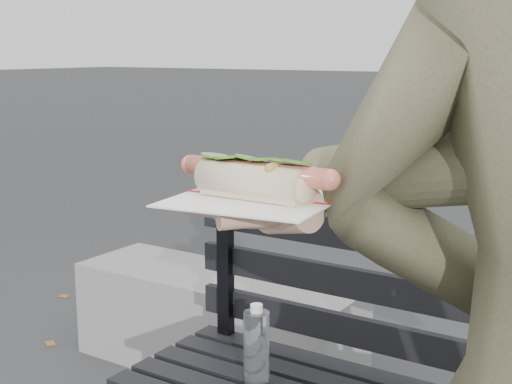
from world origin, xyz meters
TOP-DOWN VIEW (x-y plane):
  - concrete_block at (-1.10, 1.55)m, footprint 1.20×0.40m
  - held_hotdog at (0.26, 0.11)m, footprint 0.62×0.30m

SIDE VIEW (x-z plane):
  - concrete_block at x=-1.10m, z-range 0.00..0.40m
  - held_hotdog at x=0.26m, z-range 1.06..1.25m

